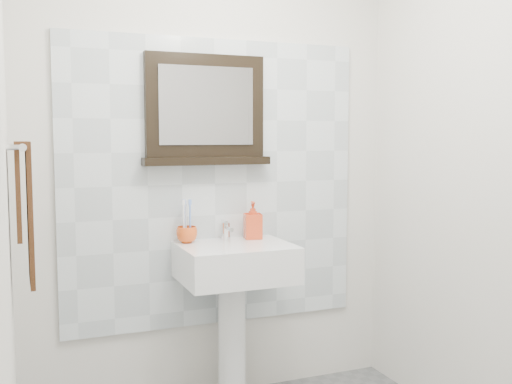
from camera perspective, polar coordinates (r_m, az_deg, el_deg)
back_wall at (r=3.16m, az=-4.06°, el=2.64°), size 2.00×0.01×2.50m
left_wall at (r=1.91m, az=-22.75°, el=0.53°), size 0.01×2.20×2.50m
splashback at (r=3.16m, az=-3.98°, el=0.82°), size 1.60×0.02×1.50m
pedestal_sink at (r=3.04m, az=-2.04°, el=-8.38°), size 0.55×0.44×0.96m
toothbrush_cup at (r=3.05m, az=-6.61°, el=-4.06°), size 0.14×0.14×0.08m
toothbrushes at (r=3.04m, az=-6.61°, el=-2.53°), size 0.05×0.04×0.21m
soap_dispenser at (r=3.15m, az=-0.30°, el=-2.70°), size 0.10×0.11×0.20m
framed_mirror at (r=3.11m, az=-4.84°, el=7.54°), size 0.66×0.11×0.56m
towel_bar at (r=2.46m, az=-21.47°, el=4.04°), size 0.07×0.40×0.03m
hand_towel at (r=2.47m, az=-21.14°, el=-0.83°), size 0.06×0.30×0.55m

